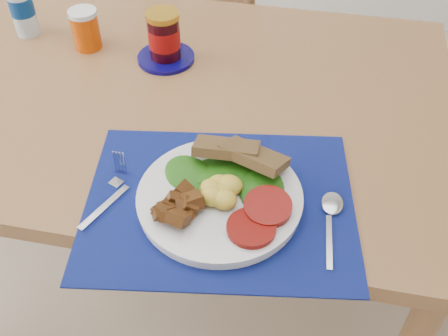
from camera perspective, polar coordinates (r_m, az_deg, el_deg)
name	(u,v)px	position (r m, az deg, el deg)	size (l,w,h in m)	color
ground	(156,323)	(1.71, -7.37, -16.38)	(4.00, 4.00, 0.00)	gray
table	(155,115)	(1.31, -7.50, 5.71)	(1.40, 0.90, 0.75)	brown
chair_far	(207,14)	(1.90, -1.82, 16.37)	(0.48, 0.46, 1.15)	brown
placemat	(220,203)	(0.98, -0.47, -3.79)	(0.50, 0.39, 0.00)	#040431
breakfast_plate	(216,196)	(0.96, -0.88, -3.01)	(0.30, 0.30, 0.07)	silver
fork	(112,191)	(1.01, -12.10, -2.51)	(0.06, 0.18, 0.00)	#B2B5BA
spoon	(331,216)	(0.97, 11.58, -5.09)	(0.04, 0.18, 0.01)	#B2B5BA
water_bottle	(20,1)	(1.50, -21.35, 16.60)	(0.06, 0.06, 0.21)	#ADBFCC
juice_glass	(86,30)	(1.42, -14.81, 14.29)	(0.07, 0.07, 0.10)	#BD3F05
jam_on_saucer	(164,40)	(1.32, -6.50, 13.71)	(0.14, 0.14, 0.13)	#080550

